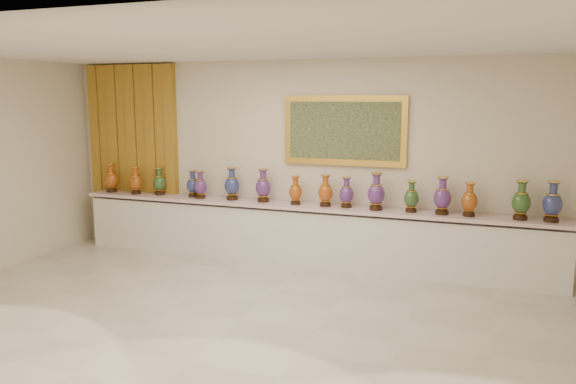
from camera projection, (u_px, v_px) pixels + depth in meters
name	position (u px, v px, depth m)	size (l,w,h in m)	color
ground	(240.00, 319.00, 6.28)	(8.00, 8.00, 0.00)	beige
room	(164.00, 152.00, 9.11)	(8.00, 8.00, 8.00)	beige
counter	(304.00, 235.00, 8.31)	(7.28, 0.48, 0.90)	white
vase_0	(111.00, 179.00, 9.29)	(0.24, 0.24, 0.48)	black
vase_1	(136.00, 182.00, 9.11)	(0.21, 0.21, 0.44)	black
vase_2	(159.00, 183.00, 9.03)	(0.21, 0.21, 0.44)	black
vase_3	(193.00, 185.00, 8.83)	(0.23, 0.23, 0.43)	black
vase_4	(201.00, 186.00, 8.71)	(0.23, 0.23, 0.43)	black
vase_5	(232.00, 185.00, 8.58)	(0.24, 0.24, 0.50)	black
vase_6	(263.00, 187.00, 8.41)	(0.27, 0.27, 0.50)	black
vase_7	(296.00, 192.00, 8.21)	(0.26, 0.26, 0.42)	black
vase_8	(325.00, 192.00, 8.06)	(0.26, 0.26, 0.46)	black
vase_9	(346.00, 194.00, 7.98)	(0.27, 0.27, 0.44)	black
vase_10	(376.00, 193.00, 7.80)	(0.28, 0.28, 0.52)	black
vase_11	(411.00, 198.00, 7.66)	(0.24, 0.24, 0.43)	black
vase_12	(442.00, 198.00, 7.51)	(0.25, 0.25, 0.51)	black
vase_13	(469.00, 201.00, 7.39)	(0.26, 0.26, 0.45)	black
vase_14	(521.00, 202.00, 7.18)	(0.27, 0.27, 0.51)	black
vase_15	(552.00, 204.00, 7.05)	(0.27, 0.27, 0.52)	black
label_card	(242.00, 202.00, 8.41)	(0.10, 0.06, 0.00)	white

